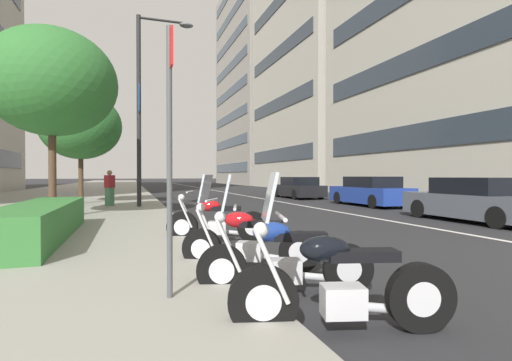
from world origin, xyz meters
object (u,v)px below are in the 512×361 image
object	(u,v)px
motorcycle_under_tarp	(338,286)
motorcycle_second_in_row	(247,242)
car_lead_in_lane	(370,192)
car_far_down_avenue	(298,188)
car_following_behind	(476,201)
parking_sign_by_curb	(170,136)
street_tree_mid_sidewalk	(81,126)
street_lamp_with_banners	(147,92)
pedestrian_on_plaza	(110,188)
motorcycle_by_sign_pole	(282,259)
street_tree_by_lamp_post	(52,83)
motorcycle_nearest_camera	(216,223)

from	to	relation	value
motorcycle_under_tarp	motorcycle_second_in_row	bearing A→B (deg)	-72.89
motorcycle_second_in_row	car_lead_in_lane	distance (m)	13.73
car_far_down_avenue	car_following_behind	bearing A→B (deg)	-179.82
motorcycle_under_tarp	parking_sign_by_curb	bearing A→B (deg)	-22.84
street_tree_mid_sidewalk	car_following_behind	bearing A→B (deg)	-129.66
parking_sign_by_curb	street_lamp_with_banners	xyz separation A→B (m)	(12.59, -0.30, 3.11)
motorcycle_under_tarp	parking_sign_by_curb	world-z (taller)	parking_sign_by_curb
car_following_behind	parking_sign_by_curb	xyz separation A→B (m)	(-5.02, 9.93, 1.21)
pedestrian_on_plaza	parking_sign_by_curb	bearing A→B (deg)	-48.90
motorcycle_under_tarp	car_lead_in_lane	bearing A→B (deg)	-111.46
street_lamp_with_banners	parking_sign_by_curb	bearing A→B (deg)	178.65
motorcycle_by_sign_pole	car_far_down_avenue	world-z (taller)	motorcycle_by_sign_pole
motorcycle_second_in_row	car_far_down_avenue	xyz separation A→B (m)	(16.88, -8.65, 0.20)
motorcycle_under_tarp	street_tree_by_lamp_post	size ratio (longest dim) A/B	0.36
motorcycle_nearest_camera	street_tree_by_lamp_post	bearing A→B (deg)	-30.50
car_following_behind	car_lead_in_lane	distance (m)	6.54
motorcycle_second_in_row	street_tree_by_lamp_post	size ratio (longest dim) A/B	0.34
car_lead_in_lane	street_lamp_with_banners	distance (m)	11.21
motorcycle_second_in_row	parking_sign_by_curb	bearing A→B (deg)	76.14
car_far_down_avenue	street_lamp_with_banners	xyz separation A→B (m)	(-5.72, 9.64, 4.33)
car_following_behind	street_tree_mid_sidewalk	world-z (taller)	street_tree_mid_sidewalk
motorcycle_by_sign_pole	car_following_behind	world-z (taller)	motorcycle_by_sign_pole
car_lead_in_lane	street_lamp_with_banners	bearing A→B (deg)	84.88
motorcycle_under_tarp	car_lead_in_lane	world-z (taller)	motorcycle_under_tarp
street_tree_by_lamp_post	street_tree_mid_sidewalk	xyz separation A→B (m)	(6.68, -0.04, -0.47)
motorcycle_under_tarp	car_following_behind	world-z (taller)	motorcycle_under_tarp
motorcycle_second_in_row	car_lead_in_lane	size ratio (longest dim) A/B	0.42
street_tree_by_lamp_post	car_far_down_avenue	bearing A→B (deg)	-52.65
street_tree_mid_sidewalk	motorcycle_under_tarp	bearing A→B (deg)	-166.37
motorcycle_second_in_row	car_far_down_avenue	world-z (taller)	motorcycle_second_in_row
motorcycle_by_sign_pole	motorcycle_nearest_camera	bearing A→B (deg)	-74.27
car_following_behind	pedestrian_on_plaza	world-z (taller)	pedestrian_on_plaza
motorcycle_second_in_row	car_lead_in_lane	world-z (taller)	motorcycle_second_in_row
motorcycle_nearest_camera	street_tree_mid_sidewalk	bearing A→B (deg)	-51.26
motorcycle_by_sign_pole	car_lead_in_lane	bearing A→B (deg)	-113.08
motorcycle_under_tarp	car_following_behind	distance (m)	10.48
car_far_down_avenue	street_tree_by_lamp_post	world-z (taller)	street_tree_by_lamp_post
street_tree_by_lamp_post	pedestrian_on_plaza	xyz separation A→B (m)	(4.64, -1.39, -3.34)
parking_sign_by_curb	street_tree_mid_sidewalk	world-z (taller)	street_tree_mid_sidewalk
motorcycle_second_in_row	pedestrian_on_plaza	distance (m)	12.20
motorcycle_under_tarp	street_tree_mid_sidewalk	bearing A→B (deg)	-61.70
car_following_behind	parking_sign_by_curb	world-z (taller)	parking_sign_by_curb
car_far_down_avenue	car_lead_in_lane	bearing A→B (deg)	-174.22
motorcycle_nearest_camera	street_lamp_with_banners	size ratio (longest dim) A/B	0.26
motorcycle_nearest_camera	car_far_down_avenue	bearing A→B (deg)	-101.08
street_tree_mid_sidewalk	motorcycle_nearest_camera	bearing A→B (deg)	-160.96
motorcycle_by_sign_pole	car_far_down_avenue	xyz separation A→B (m)	(18.15, -8.59, 0.21)
motorcycle_under_tarp	street_tree_mid_sidewalk	size ratio (longest dim) A/B	0.40
car_far_down_avenue	motorcycle_second_in_row	bearing A→B (deg)	153.10
street_tree_by_lamp_post	pedestrian_on_plaza	distance (m)	5.88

